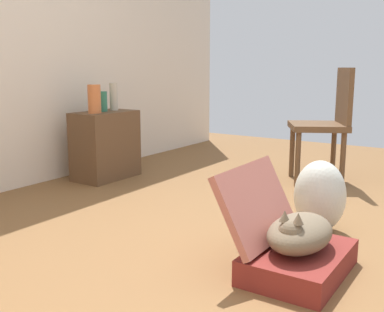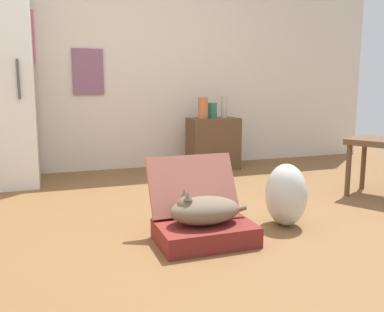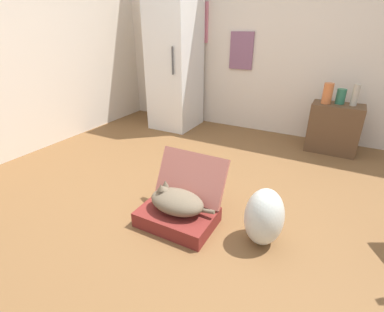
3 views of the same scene
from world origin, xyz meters
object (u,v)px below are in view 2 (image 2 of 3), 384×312
at_px(cat, 204,210).
at_px(vase_tall, 203,108).
at_px(refrigerator, 0,90).
at_px(plastic_bag_white, 286,195).
at_px(side_table, 213,144).
at_px(vase_round, 212,110).
at_px(vase_short, 224,107).
at_px(suitcase_base, 205,233).

distance_m(cat, vase_tall, 2.32).
bearing_deg(refrigerator, plastic_bag_white, -45.81).
height_order(plastic_bag_white, vase_tall, vase_tall).
xyz_separation_m(side_table, vase_round, (0.00, 0.03, 0.38)).
bearing_deg(plastic_bag_white, vase_short, 77.87).
xyz_separation_m(refrigerator, side_table, (2.22, 0.05, -0.63)).
bearing_deg(refrigerator, vase_tall, 0.61).
distance_m(refrigerator, vase_tall, 2.08).
height_order(vase_short, vase_round, vase_short).
relative_size(refrigerator, vase_tall, 7.75).
distance_m(refrigerator, side_table, 2.30).
relative_size(suitcase_base, vase_short, 2.40).
xyz_separation_m(plastic_bag_white, vase_round, (0.30, 2.06, 0.46)).
relative_size(suitcase_base, cat, 1.13).
distance_m(cat, plastic_bag_white, 0.66).
bearing_deg(plastic_bag_white, side_table, 81.67).
height_order(cat, plastic_bag_white, plastic_bag_white).
xyz_separation_m(side_table, vase_short, (0.14, 0.02, 0.42)).
bearing_deg(vase_short, vase_round, 173.84).
relative_size(side_table, vase_round, 3.41).
height_order(suitcase_base, vase_tall, vase_tall).
bearing_deg(side_table, vase_tall, -168.93).
bearing_deg(plastic_bag_white, vase_tall, 85.60).
bearing_deg(plastic_bag_white, refrigerator, 134.19).
distance_m(plastic_bag_white, vase_tall, 2.06).
bearing_deg(vase_tall, suitcase_base, -110.65).
bearing_deg(suitcase_base, side_table, 66.32).
bearing_deg(vase_round, cat, -113.54).
distance_m(cat, refrigerator, 2.55).
relative_size(plastic_bag_white, refrigerator, 0.23).
distance_m(cat, side_table, 2.34).
relative_size(suitcase_base, vase_round, 3.37).
relative_size(refrigerator, vase_short, 7.58).
distance_m(suitcase_base, vase_tall, 2.35).
relative_size(side_table, vase_short, 2.43).
distance_m(refrigerator, vase_short, 2.37).
relative_size(cat, side_table, 0.87).
relative_size(suitcase_base, plastic_bag_white, 1.36).
bearing_deg(plastic_bag_white, cat, -169.88).
distance_m(refrigerator, vase_round, 2.23).
bearing_deg(cat, suitcase_base, -2.82).
bearing_deg(vase_round, plastic_bag_white, -98.19).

